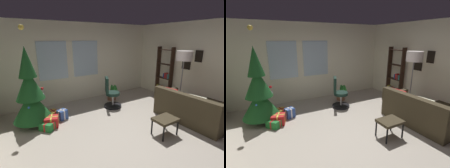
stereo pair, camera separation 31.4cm
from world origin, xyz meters
The scene contains 14 objects.
ground_plane centered at (0.00, 0.00, -0.05)m, with size 5.55×5.67×0.10m, color #AEA394.
wall_back_with_windows centered at (-0.02, 2.88, 1.34)m, with size 5.55×0.12×2.67m.
wall_right_with_frames centered at (2.82, 0.00, 1.34)m, with size 0.12×5.67×2.67m.
couch centered at (1.94, -0.28, 0.29)m, with size 1.59×1.81×0.82m.
footstool centered at (0.68, -0.32, 0.36)m, with size 0.52×0.40×0.42m.
holiday_tree centered at (-1.81, 1.78, 0.82)m, with size 0.93×0.93×2.45m.
gift_box_red centered at (-1.44, 1.44, 0.13)m, with size 0.39×0.38×0.27m.
gift_box_green centered at (-1.55, 1.35, 0.09)m, with size 0.45×0.45×0.20m.
gift_box_gold centered at (-1.30, 1.91, 0.10)m, with size 0.28×0.32×0.21m.
gift_box_blue centered at (-1.11, 1.67, 0.13)m, with size 0.28×0.27×0.28m.
office_chair centered at (0.47, 1.68, 0.38)m, with size 0.57×0.56×0.98m.
bookshelf centered at (2.56, 1.38, 0.82)m, with size 0.18×0.64×1.87m.
floor_lamp centered at (2.16, 0.40, 1.58)m, with size 0.44×0.44×1.81m.
potted_plant centered at (0.83, 2.18, 0.21)m, with size 0.32×0.48×0.62m.
Camera 1 is at (-2.12, -2.51, 2.17)m, focal length 26.18 mm.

